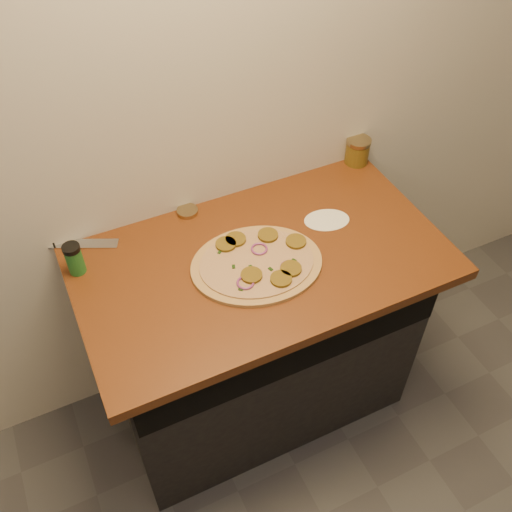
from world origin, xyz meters
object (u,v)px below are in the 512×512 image
chefs_knife (59,243)px  salsa_jar (357,151)px  pizza (258,263)px  spice_shaker (74,259)px

chefs_knife → salsa_jar: bearing=-1.7°
pizza → chefs_knife: bearing=146.5°
pizza → salsa_jar: 0.67m
chefs_knife → spice_shaker: (0.03, -0.14, 0.05)m
pizza → chefs_knife: 0.66m
pizza → salsa_jar: bearing=29.8°
chefs_knife → salsa_jar: 1.13m
salsa_jar → pizza: bearing=-150.2°
pizza → spice_shaker: (-0.52, 0.22, 0.04)m
pizza → salsa_jar: (0.58, 0.33, 0.04)m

